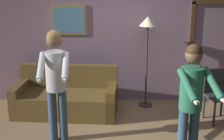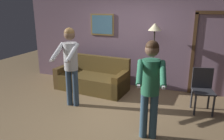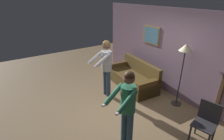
# 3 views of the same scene
# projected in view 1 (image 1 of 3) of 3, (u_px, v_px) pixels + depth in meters

# --- Properties ---
(back_wall_assembly) EXTENTS (6.40, 0.10, 2.60)m
(back_wall_assembly) POSITION_uv_depth(u_px,v_px,m) (114.00, 39.00, 6.31)
(back_wall_assembly) COLOR slate
(back_wall_assembly) RESTS_ON ground_plane
(couch) EXTENTS (1.96, 1.01, 0.87)m
(couch) POSITION_uv_depth(u_px,v_px,m) (66.00, 99.00, 5.90)
(couch) COLOR brown
(couch) RESTS_ON ground_plane
(torchiere_lamp) EXTENTS (0.33, 0.33, 1.79)m
(torchiere_lamp) POSITION_uv_depth(u_px,v_px,m) (148.00, 32.00, 5.92)
(torchiere_lamp) COLOR #332D28
(torchiere_lamp) RESTS_ON ground_plane
(person_standing_left) EXTENTS (0.46, 0.70, 1.75)m
(person_standing_left) POSITION_uv_depth(u_px,v_px,m) (56.00, 76.00, 4.64)
(person_standing_left) COLOR #344A64
(person_standing_left) RESTS_ON ground_plane
(person_standing_right) EXTENTS (0.52, 0.69, 1.68)m
(person_standing_right) POSITION_uv_depth(u_px,v_px,m) (192.00, 95.00, 4.04)
(person_standing_right) COLOR #304F66
(person_standing_right) RESTS_ON ground_plane
(dining_chair_distant) EXTENTS (0.50, 0.50, 0.93)m
(dining_chair_distant) POSITION_uv_depth(u_px,v_px,m) (217.00, 92.00, 5.56)
(dining_chair_distant) COLOR #2D2D33
(dining_chair_distant) RESTS_ON ground_plane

